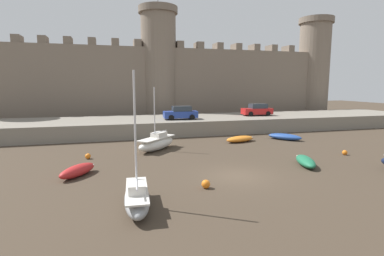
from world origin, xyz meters
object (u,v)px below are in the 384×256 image
object	(u,v)px
sailboat_near_channel_right	(137,197)
mooring_buoy_mid_mud	(88,156)
rowboat_foreground_centre	(78,170)
mooring_buoy_near_channel	(206,184)
rowboat_foreground_right	(306,161)
rowboat_foreground_left	(240,139)
sailboat_midflat_right	(157,143)
rowboat_midflat_centre	(285,137)
car_quay_west	(181,113)
mooring_buoy_near_shore	(345,153)
car_quay_centre_east	(257,110)

from	to	relation	value
sailboat_near_channel_right	mooring_buoy_mid_mud	world-z (taller)	sailboat_near_channel_right
rowboat_foreground_centre	mooring_buoy_near_channel	distance (m)	8.60
rowboat_foreground_right	mooring_buoy_near_channel	world-z (taller)	rowboat_foreground_right
mooring_buoy_near_channel	rowboat_foreground_left	bearing A→B (deg)	57.81
rowboat_foreground_right	sailboat_midflat_right	bearing A→B (deg)	139.28
rowboat_midflat_centre	rowboat_foreground_left	bearing A→B (deg)	178.51
rowboat_foreground_left	car_quay_west	xyz separation A→B (m)	(-4.69, 7.16, 2.20)
sailboat_midflat_right	car_quay_west	xyz separation A→B (m)	(4.35, 8.70, 1.86)
mooring_buoy_near_shore	mooring_buoy_mid_mud	size ratio (longest dim) A/B	0.94
mooring_buoy_mid_mud	car_quay_west	distance (m)	14.92
rowboat_foreground_centre	car_quay_west	distance (m)	18.73
mooring_buoy_mid_mud	mooring_buoy_near_channel	bearing A→B (deg)	-52.67
car_quay_centre_east	mooring_buoy_near_shore	bearing A→B (deg)	-91.56
sailboat_midflat_right	car_quay_centre_east	distance (m)	18.81
car_quay_west	mooring_buoy_near_shore	bearing A→B (deg)	-54.36
mooring_buoy_near_shore	rowboat_foreground_right	bearing A→B (deg)	-159.20
mooring_buoy_mid_mud	car_quay_centre_east	world-z (taller)	car_quay_centre_east
car_quay_centre_east	car_quay_west	world-z (taller)	same
rowboat_foreground_right	rowboat_foreground_left	size ratio (longest dim) A/B	0.92
sailboat_near_channel_right	mooring_buoy_near_shore	world-z (taller)	sailboat_near_channel_right
rowboat_midflat_centre	rowboat_foreground_left	world-z (taller)	rowboat_midflat_centre
rowboat_foreground_right	car_quay_centre_east	xyz separation A→B (m)	(5.85, 18.74, 2.18)
sailboat_midflat_right	rowboat_midflat_centre	size ratio (longest dim) A/B	1.55
mooring_buoy_near_shore	mooring_buoy_mid_mud	distance (m)	21.49
mooring_buoy_near_channel	sailboat_near_channel_right	bearing A→B (deg)	-155.96
rowboat_foreground_centre	car_quay_west	world-z (taller)	car_quay_west
sailboat_midflat_right	sailboat_near_channel_right	distance (m)	13.23
car_quay_west	rowboat_foreground_left	bearing A→B (deg)	-56.81
sailboat_near_channel_right	car_quay_centre_east	distance (m)	29.82
rowboat_foreground_right	mooring_buoy_near_shore	xyz separation A→B (m)	(5.39, 2.05, -0.14)
sailboat_midflat_right	mooring_buoy_mid_mud	bearing A→B (deg)	-162.23
sailboat_midflat_right	mooring_buoy_near_channel	distance (m)	11.13
sailboat_midflat_right	mooring_buoy_mid_mud	distance (m)	6.21
mooring_buoy_near_channel	car_quay_centre_east	bearing A→B (deg)	55.94
sailboat_near_channel_right	mooring_buoy_mid_mud	size ratio (longest dim) A/B	14.72
rowboat_midflat_centre	rowboat_foreground_left	distance (m)	5.23
sailboat_midflat_right	mooring_buoy_mid_mud	xyz separation A→B (m)	(-5.90, -1.89, -0.44)
rowboat_foreground_right	mooring_buoy_mid_mud	distance (m)	16.93
rowboat_foreground_centre	mooring_buoy_near_channel	size ratio (longest dim) A/B	6.08
rowboat_foreground_right	sailboat_near_channel_right	distance (m)	13.50
rowboat_foreground_left	mooring_buoy_near_channel	size ratio (longest dim) A/B	7.32
mooring_buoy_near_shore	rowboat_foreground_left	bearing A→B (deg)	127.74
rowboat_foreground_left	car_quay_centre_east	size ratio (longest dim) A/B	0.89
rowboat_midflat_centre	car_quay_west	size ratio (longest dim) A/B	0.89
mooring_buoy_near_channel	car_quay_centre_east	xyz separation A→B (m)	(14.49, 21.43, 2.28)
rowboat_foreground_right	rowboat_foreground_centre	world-z (taller)	rowboat_foreground_centre
rowboat_midflat_centre	car_quay_centre_east	bearing A→B (deg)	81.59
rowboat_midflat_centre	mooring_buoy_near_shore	xyz separation A→B (m)	(0.87, -7.74, -0.14)
mooring_buoy_near_shore	mooring_buoy_mid_mud	bearing A→B (deg)	168.08
rowboat_foreground_left	sailboat_near_channel_right	size ratio (longest dim) A/B	0.56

